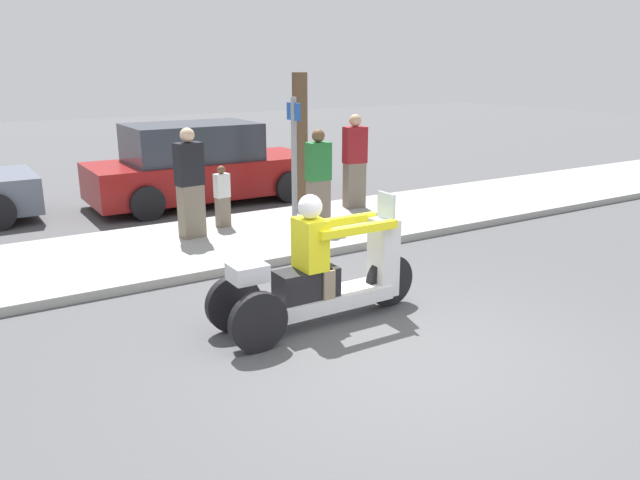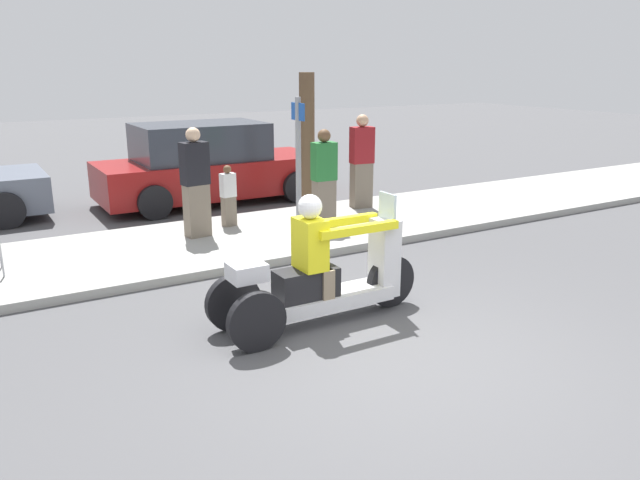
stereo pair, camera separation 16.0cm
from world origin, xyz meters
The scene contains 10 objects.
ground_plane centered at (0.00, 0.00, 0.00)m, with size 60.00×60.00×0.00m, color #4C4C4F.
sidewalk_strip centered at (0.00, 4.60, 0.06)m, with size 28.00×2.80×0.12m.
motorcycle_trike centered at (-0.25, 1.20, 0.52)m, with size 2.48×0.69×1.46m.
spectator_mid_group centered at (3.07, 5.30, 0.96)m, with size 0.45×0.31×1.75m.
spectator_by_tree centered at (1.72, 4.41, 0.90)m, with size 0.40×0.25×1.62m.
spectator_end_of_line centered at (0.36, 5.26, 0.62)m, with size 0.27×0.19×1.03m.
spectator_near_curb centered at (-0.32, 4.90, 0.95)m, with size 0.44×0.30×1.71m.
parked_car_lot_center centered at (0.95, 7.73, 0.76)m, with size 4.55×2.03×1.62m.
tree_trunk centered at (2.11, 5.68, 1.37)m, with size 0.28×0.28×2.50m.
street_sign centered at (0.72, 3.45, 1.32)m, with size 0.08×0.36×2.20m.
Camera 1 is at (-3.62, -4.25, 2.77)m, focal length 35.00 mm.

